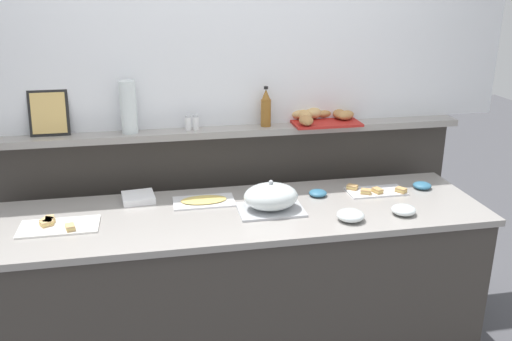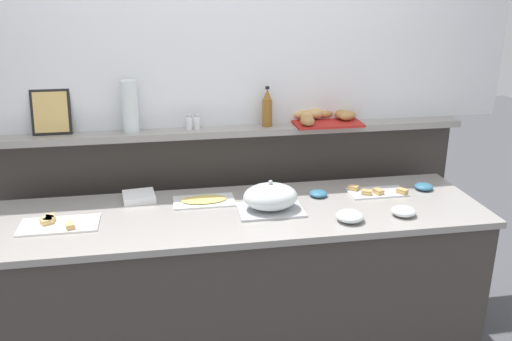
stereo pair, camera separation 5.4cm
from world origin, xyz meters
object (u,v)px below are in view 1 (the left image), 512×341
at_px(sandwich_platter_front, 375,191).
at_px(cold_cuts_platter, 204,201).
at_px(glass_bowl_medium, 403,210).
at_px(napkin_stack, 138,198).
at_px(sandwich_platter_side, 57,225).
at_px(bread_basket, 317,116).
at_px(framed_picture, 49,113).
at_px(condiment_bowl_dark, 422,185).
at_px(condiment_bowl_cream, 318,193).
at_px(serving_cloche, 271,198).
at_px(pepper_shaker, 196,122).
at_px(salt_shaker, 188,123).
at_px(glass_bowl_large, 351,216).
at_px(vinegar_bottle_amber, 266,109).
at_px(water_carafe, 128,107).

height_order(sandwich_platter_front, cold_cuts_platter, sandwich_platter_front).
xyz_separation_m(glass_bowl_medium, napkin_stack, (-1.34, 0.45, -0.01)).
height_order(sandwich_platter_side, bread_basket, bread_basket).
height_order(sandwich_platter_front, framed_picture, framed_picture).
bearing_deg(cold_cuts_platter, framed_picture, 156.37).
bearing_deg(sandwich_platter_side, glass_bowl_medium, -5.85).
distance_m(condiment_bowl_dark, framed_picture, 2.14).
xyz_separation_m(glass_bowl_medium, condiment_bowl_cream, (-0.36, 0.33, -0.01)).
distance_m(serving_cloche, pepper_shaker, 0.66).
bearing_deg(bread_basket, sandwich_platter_side, -160.13).
distance_m(sandwich_platter_side, cold_cuts_platter, 0.76).
relative_size(sandwich_platter_side, napkin_stack, 2.23).
xyz_separation_m(cold_cuts_platter, pepper_shaker, (-0.00, 0.31, 0.36)).
bearing_deg(serving_cloche, pepper_shaker, 124.31).
xyz_separation_m(pepper_shaker, framed_picture, (-0.80, 0.04, 0.08)).
xyz_separation_m(salt_shaker, bread_basket, (0.78, 0.04, -0.01)).
height_order(sandwich_platter_side, serving_cloche, serving_cloche).
bearing_deg(framed_picture, bread_basket, 0.09).
height_order(serving_cloche, glass_bowl_large, serving_cloche).
bearing_deg(vinegar_bottle_amber, glass_bowl_large, -67.06).
relative_size(sandwich_platter_side, cold_cuts_platter, 1.15).
xyz_separation_m(sandwich_platter_side, salt_shaker, (0.69, 0.49, 0.36)).
relative_size(condiment_bowl_dark, pepper_shaker, 1.20).
xyz_separation_m(sandwich_platter_side, water_carafe, (0.36, 0.49, 0.46)).
xyz_separation_m(pepper_shaker, bread_basket, (0.74, 0.04, -0.01)).
bearing_deg(sandwich_platter_front, glass_bowl_large, -129.50).
relative_size(pepper_shaker, water_carafe, 0.29).
xyz_separation_m(serving_cloche, water_carafe, (-0.70, 0.49, 0.40)).
distance_m(glass_bowl_large, salt_shaker, 1.07).
xyz_separation_m(glass_bowl_large, condiment_bowl_cream, (-0.06, 0.34, -0.01)).
height_order(glass_bowl_large, condiment_bowl_cream, glass_bowl_large).
height_order(sandwich_platter_front, bread_basket, bread_basket).
xyz_separation_m(glass_bowl_large, pepper_shaker, (-0.70, 0.68, 0.34)).
xyz_separation_m(bread_basket, water_carafe, (-1.11, -0.04, 0.11)).
xyz_separation_m(glass_bowl_medium, pepper_shaker, (-0.99, 0.67, 0.35)).
xyz_separation_m(serving_cloche, condiment_bowl_dark, (0.93, 0.15, -0.05)).
height_order(condiment_bowl_dark, salt_shaker, salt_shaker).
relative_size(condiment_bowl_cream, water_carafe, 0.34).
bearing_deg(framed_picture, cold_cuts_platter, -23.63).
bearing_deg(serving_cloche, napkin_stack, 157.96).
bearing_deg(serving_cloche, glass_bowl_large, -28.00).
xyz_separation_m(bread_basket, framed_picture, (-1.54, -0.00, 0.09)).
xyz_separation_m(vinegar_bottle_amber, framed_picture, (-1.21, 0.04, 0.02)).
bearing_deg(framed_picture, condiment_bowl_dark, -10.48).
height_order(sandwich_platter_front, vinegar_bottle_amber, vinegar_bottle_amber).
distance_m(sandwich_platter_side, glass_bowl_large, 1.45).
height_order(glass_bowl_large, glass_bowl_medium, glass_bowl_large).
relative_size(serving_cloche, glass_bowl_medium, 2.71).
height_order(glass_bowl_large, napkin_stack, glass_bowl_large).
distance_m(cold_cuts_platter, pepper_shaker, 0.48).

